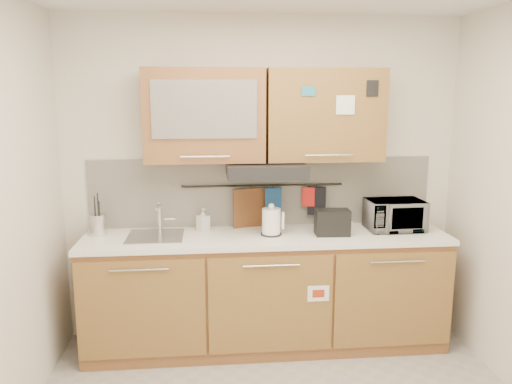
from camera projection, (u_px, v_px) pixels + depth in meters
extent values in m
plane|color=silver|center=(262.00, 180.00, 4.09)|extent=(3.20, 0.00, 3.20)
cube|color=brown|center=(266.00, 292.00, 3.97)|extent=(2.80, 0.60, 0.88)
cube|color=black|center=(266.00, 338.00, 4.04)|extent=(2.80, 0.54, 0.10)
cube|color=olive|center=(142.00, 310.00, 3.57)|extent=(0.91, 0.02, 0.74)
cylinder|color=silver|center=(139.00, 270.00, 3.49)|extent=(0.41, 0.01, 0.01)
cube|color=olive|center=(271.00, 305.00, 3.65)|extent=(0.91, 0.02, 0.74)
cylinder|color=silver|center=(271.00, 266.00, 3.57)|extent=(0.41, 0.01, 0.01)
cube|color=olive|center=(394.00, 300.00, 3.74)|extent=(0.91, 0.02, 0.74)
cylinder|color=silver|center=(398.00, 262.00, 3.66)|extent=(0.41, 0.01, 0.01)
cube|color=white|center=(266.00, 237.00, 3.87)|extent=(2.82, 0.62, 0.04)
cube|color=silver|center=(262.00, 192.00, 4.10)|extent=(2.80, 0.02, 0.56)
cube|color=brown|center=(205.00, 115.00, 3.78)|extent=(0.90, 0.35, 0.70)
cube|color=silver|center=(204.00, 109.00, 3.59)|extent=(0.76, 0.02, 0.42)
cube|color=olive|center=(324.00, 115.00, 3.86)|extent=(0.90, 0.35, 0.70)
cube|color=white|center=(345.00, 105.00, 3.68)|extent=(0.14, 0.00, 0.14)
cube|color=black|center=(266.00, 170.00, 3.83)|extent=(0.60, 0.46, 0.10)
cube|color=silver|center=(155.00, 238.00, 3.80)|extent=(0.42, 0.40, 0.03)
cylinder|color=silver|center=(159.00, 217.00, 3.93)|extent=(0.03, 0.03, 0.24)
cylinder|color=silver|center=(158.00, 206.00, 3.83)|extent=(0.02, 0.18, 0.02)
cylinder|color=black|center=(263.00, 185.00, 4.05)|extent=(1.30, 0.02, 0.02)
cylinder|color=silver|center=(99.00, 225.00, 3.84)|extent=(0.16, 0.16, 0.16)
cylinder|color=black|center=(95.00, 215.00, 3.83)|extent=(0.01, 0.01, 0.30)
cylinder|color=black|center=(100.00, 218.00, 3.81)|extent=(0.01, 0.01, 0.27)
cylinder|color=black|center=(99.00, 214.00, 3.84)|extent=(0.01, 0.01, 0.33)
cylinder|color=black|center=(95.00, 221.00, 3.81)|extent=(0.01, 0.01, 0.24)
cylinder|color=white|center=(271.00, 222.00, 3.83)|extent=(0.14, 0.14, 0.21)
sphere|color=white|center=(271.00, 206.00, 3.81)|extent=(0.05, 0.05, 0.05)
cube|color=white|center=(283.00, 220.00, 3.84)|extent=(0.02, 0.03, 0.13)
cylinder|color=black|center=(271.00, 234.00, 3.85)|extent=(0.16, 0.16, 0.01)
cube|color=black|center=(332.00, 222.00, 3.84)|extent=(0.27, 0.17, 0.20)
cube|color=black|center=(327.00, 211.00, 3.82)|extent=(0.08, 0.12, 0.01)
cube|color=black|center=(339.00, 211.00, 3.82)|extent=(0.08, 0.12, 0.01)
imported|color=#999999|center=(395.00, 215.00, 3.98)|extent=(0.45, 0.31, 0.24)
imported|color=#999999|center=(203.00, 219.00, 3.96)|extent=(0.11, 0.12, 0.18)
cube|color=brown|center=(251.00, 211.00, 4.07)|extent=(0.30, 0.10, 0.37)
cube|color=navy|center=(273.00, 201.00, 4.07)|extent=(0.14, 0.05, 0.22)
cube|color=black|center=(317.00, 201.00, 4.11)|extent=(0.15, 0.08, 0.23)
cube|color=red|center=(310.00, 197.00, 4.09)|extent=(0.13, 0.04, 0.16)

